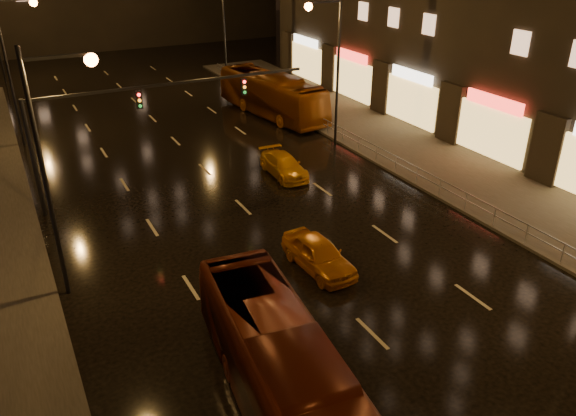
{
  "coord_description": "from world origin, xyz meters",
  "views": [
    {
      "loc": [
        -10.48,
        -9.26,
        13.44
      ],
      "look_at": [
        -0.24,
        10.29,
        2.5
      ],
      "focal_mm": 35.0,
      "sensor_mm": 36.0,
      "label": 1
    }
  ],
  "objects_px": {
    "bus_curb": "(272,95)",
    "taxi_near": "(319,254)",
    "bus_red": "(286,377)",
    "taxi_far": "(284,165)"
  },
  "relations": [
    {
      "from": "bus_curb",
      "to": "taxi_near",
      "type": "distance_m",
      "value": 23.18
    },
    {
      "from": "bus_curb",
      "to": "taxi_near",
      "type": "relative_size",
      "value": 2.83
    },
    {
      "from": "bus_red",
      "to": "taxi_far",
      "type": "relative_size",
      "value": 2.57
    },
    {
      "from": "bus_red",
      "to": "taxi_near",
      "type": "relative_size",
      "value": 2.64
    },
    {
      "from": "bus_curb",
      "to": "taxi_near",
      "type": "bearing_deg",
      "value": -118.23
    },
    {
      "from": "taxi_far",
      "to": "taxi_near",
      "type": "bearing_deg",
      "value": -107.16
    },
    {
      "from": "bus_red",
      "to": "taxi_far",
      "type": "height_order",
      "value": "bus_red"
    },
    {
      "from": "bus_red",
      "to": "bus_curb",
      "type": "distance_m",
      "value": 31.45
    },
    {
      "from": "bus_curb",
      "to": "taxi_far",
      "type": "height_order",
      "value": "bus_curb"
    },
    {
      "from": "bus_red",
      "to": "bus_curb",
      "type": "height_order",
      "value": "bus_curb"
    }
  ]
}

